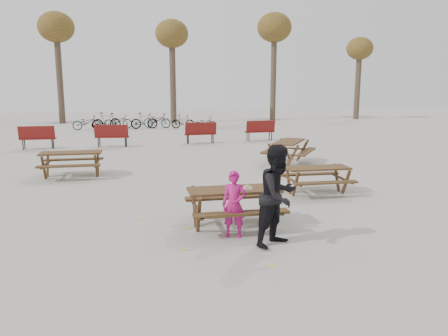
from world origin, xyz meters
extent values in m
plane|color=gray|center=(0.00, 0.00, 0.00)|extent=(80.00, 80.00, 0.00)
cube|color=#362213|center=(0.00, 0.00, 0.75)|extent=(1.80, 0.70, 0.05)
cube|color=#362213|center=(0.00, -0.60, 0.45)|extent=(1.80, 0.25, 0.05)
cube|color=#362213|center=(0.00, 0.60, 0.45)|extent=(1.80, 0.25, 0.05)
cylinder|color=#362213|center=(-0.75, -0.30, 0.36)|extent=(0.08, 0.08, 0.73)
cylinder|color=#362213|center=(-0.75, 0.30, 0.36)|extent=(0.08, 0.08, 0.73)
cylinder|color=#362213|center=(0.75, -0.30, 0.36)|extent=(0.08, 0.08, 0.73)
cylinder|color=#362213|center=(0.75, 0.30, 0.36)|extent=(0.08, 0.08, 0.73)
cube|color=white|center=(0.24, -0.10, 0.79)|extent=(0.18, 0.11, 0.03)
ellipsoid|color=tan|center=(0.24, -0.10, 0.83)|extent=(0.14, 0.06, 0.05)
cylinder|color=silver|center=(-0.09, -0.20, 0.85)|extent=(0.06, 0.06, 0.15)
cylinder|color=orange|center=(-0.09, -0.20, 0.83)|extent=(0.07, 0.07, 0.05)
cylinder|color=white|center=(-0.09, -0.20, 0.94)|extent=(0.03, 0.03, 0.02)
imported|color=#B3166B|center=(-0.13, -0.56, 0.62)|extent=(0.53, 0.45, 1.24)
imported|color=black|center=(0.53, -1.11, 0.89)|extent=(1.09, 1.05, 1.78)
imported|color=black|center=(-4.78, 20.33, 0.45)|extent=(1.82, 0.97, 0.91)
imported|color=black|center=(-3.57, 20.04, 0.54)|extent=(1.88, 1.07, 1.09)
imported|color=black|center=(-2.90, 20.73, 0.47)|extent=(1.82, 0.75, 0.93)
imported|color=black|center=(-1.25, 20.29, 0.51)|extent=(1.72, 0.59, 1.02)
imported|color=black|center=(-0.42, 20.74, 0.49)|extent=(1.95, 1.36, 0.97)
imported|color=black|center=(1.19, 19.94, 0.45)|extent=(1.54, 0.75, 0.89)
imported|color=black|center=(2.46, 19.01, 0.41)|extent=(1.64, 1.03, 0.81)
cylinder|color=#382B21|center=(-7.00, 25.50, 3.15)|extent=(0.44, 0.44, 6.30)
ellipsoid|color=brown|center=(-7.00, 25.50, 6.75)|extent=(2.52, 2.52, 2.14)
cylinder|color=#382B21|center=(1.00, 24.50, 2.97)|extent=(0.44, 0.44, 5.95)
ellipsoid|color=brown|center=(1.00, 24.50, 6.38)|extent=(2.38, 2.38, 2.02)
cylinder|color=#382B21|center=(9.00, 25.50, 3.32)|extent=(0.44, 0.44, 6.65)
ellipsoid|color=brown|center=(9.00, 25.50, 7.12)|extent=(2.66, 2.66, 2.26)
cylinder|color=#382B21|center=(16.00, 25.00, 2.62)|extent=(0.44, 0.44, 5.25)
ellipsoid|color=brown|center=(16.00, 25.00, 5.62)|extent=(2.10, 2.10, 1.79)
camera|label=1|loc=(-1.86, -8.08, 2.77)|focal=35.00mm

